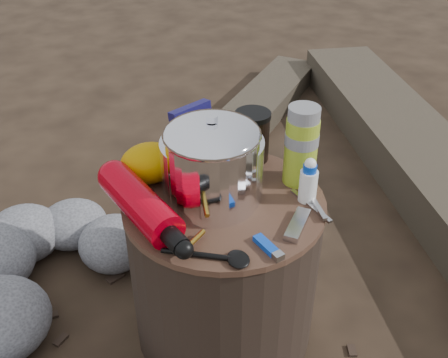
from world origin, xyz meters
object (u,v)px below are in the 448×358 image
object	(u,v)px
stump	(224,269)
thermos	(301,146)
camping_pot	(212,163)
log_main	(417,157)
fuel_bottle	(140,203)
travel_mug	(252,136)

from	to	relation	value
stump	thermos	xyz separation A→B (m)	(0.19, 0.01, 0.31)
stump	camping_pot	xyz separation A→B (m)	(-0.02, 0.01, 0.31)
log_main	fuel_bottle	world-z (taller)	fuel_bottle
stump	thermos	size ratio (longest dim) A/B	2.40
travel_mug	log_main	bearing A→B (deg)	19.76
thermos	travel_mug	size ratio (longest dim) A/B	1.50
log_main	thermos	xyz separation A→B (m)	(-0.75, -0.43, 0.44)
thermos	stump	bearing A→B (deg)	-176.03
camping_pot	fuel_bottle	size ratio (longest dim) A/B	0.63
camping_pot	fuel_bottle	distance (m)	0.18
stump	camping_pot	distance (m)	0.31
log_main	fuel_bottle	bearing A→B (deg)	-147.28
fuel_bottle	travel_mug	bearing A→B (deg)	9.64
camping_pot	fuel_bottle	bearing A→B (deg)	-177.99
stump	thermos	distance (m)	0.36
travel_mug	thermos	bearing A→B (deg)	-63.83
fuel_bottle	thermos	bearing A→B (deg)	-12.84
thermos	travel_mug	bearing A→B (deg)	116.17
thermos	log_main	bearing A→B (deg)	29.46
camping_pot	travel_mug	bearing A→B (deg)	41.87
stump	log_main	world-z (taller)	stump
stump	thermos	bearing A→B (deg)	3.97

